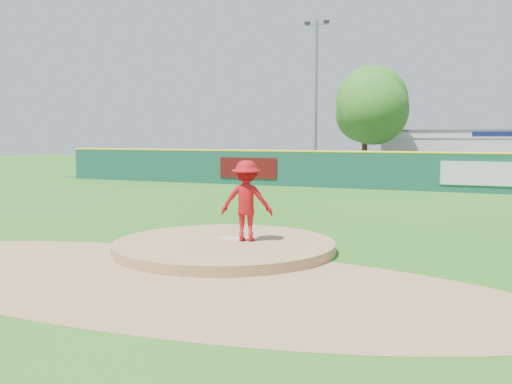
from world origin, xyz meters
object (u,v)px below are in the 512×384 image
at_px(pool_building_grp, 496,153).
at_px(deciduous_tree, 365,110).
at_px(light_pole_left, 316,91).
at_px(pitcher, 247,201).
at_px(playground_slide, 218,166).
at_px(van, 334,169).

relative_size(pool_building_grp, deciduous_tree, 2.07).
bearing_deg(deciduous_tree, light_pole_left, 153.43).
distance_m(pitcher, playground_slide, 27.09).
xyz_separation_m(playground_slide, deciduous_tree, (10.40, 0.88, 3.83)).
bearing_deg(playground_slide, van, -9.46).
distance_m(van, deciduous_tree, 4.65).
xyz_separation_m(pool_building_grp, deciduous_tree, (-8.00, -6.99, 2.89)).
bearing_deg(light_pole_left, pitcher, -76.38).
xyz_separation_m(van, light_pole_left, (-2.58, 4.37, 5.24)).
bearing_deg(pool_building_grp, light_pole_left, -157.40).
bearing_deg(deciduous_tree, pool_building_grp, 41.16).
bearing_deg(pitcher, light_pole_left, -91.49).
distance_m(pitcher, van, 22.67).
distance_m(deciduous_tree, light_pole_left, 4.72).
bearing_deg(van, deciduous_tree, -52.54).
xyz_separation_m(pitcher, light_pole_left, (-6.47, 26.71, 4.80)).
bearing_deg(pitcher, pool_building_grp, -115.00).
bearing_deg(playground_slide, pitcher, -61.61).
bearing_deg(pitcher, playground_slide, -76.73).
xyz_separation_m(deciduous_tree, light_pole_left, (-4.00, 2.00, 1.50)).
xyz_separation_m(pitcher, playground_slide, (-12.88, 23.83, -0.52)).
height_order(pitcher, deciduous_tree, deciduous_tree).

